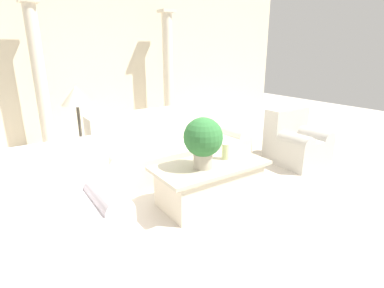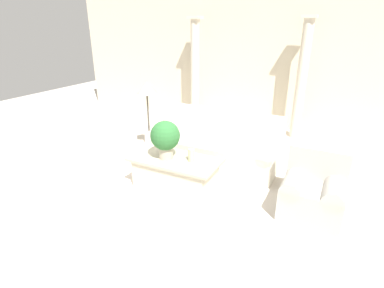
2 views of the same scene
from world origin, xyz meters
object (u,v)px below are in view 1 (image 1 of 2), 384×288
object	(u,v)px
sofa_long	(172,147)
potted_plant	(203,139)
loveseat	(46,212)
coffee_table	(210,182)
armchair	(295,141)
floor_lamp	(77,103)

from	to	relation	value
sofa_long	potted_plant	distance (m)	1.36
loveseat	coffee_table	world-z (taller)	loveseat
sofa_long	loveseat	bearing A→B (deg)	-151.75
loveseat	potted_plant	size ratio (longest dim) A/B	2.20
loveseat	armchair	world-z (taller)	loveseat
coffee_table	potted_plant	xyz separation A→B (m)	(-0.14, -0.04, 0.59)
sofa_long	coffee_table	world-z (taller)	sofa_long
loveseat	coffee_table	size ratio (longest dim) A/B	0.94
loveseat	sofa_long	bearing A→B (deg)	28.25
coffee_table	armchair	distance (m)	2.03
sofa_long	armchair	bearing A→B (deg)	-26.06
loveseat	coffee_table	xyz separation A→B (m)	(1.81, -0.15, -0.11)
armchair	floor_lamp	bearing A→B (deg)	166.97
floor_lamp	potted_plant	bearing A→B (deg)	-45.29
sofa_long	coffee_table	xyz separation A→B (m)	(-0.16, -1.20, -0.11)
potted_plant	floor_lamp	xyz separation A→B (m)	(-1.07, 1.08, 0.36)
sofa_long	armchair	size ratio (longest dim) A/B	2.70
potted_plant	armchair	world-z (taller)	potted_plant
potted_plant	floor_lamp	distance (m)	1.57
coffee_table	potted_plant	world-z (taller)	potted_plant
coffee_table	floor_lamp	distance (m)	1.86
armchair	potted_plant	bearing A→B (deg)	-171.01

